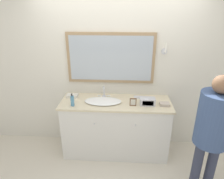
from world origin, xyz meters
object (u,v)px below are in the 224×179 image
at_px(person, 213,126).
at_px(picture_frame, 133,102).
at_px(soap_bottle, 72,101).
at_px(sink_basin, 103,101).
at_px(appliance_box, 148,101).

bearing_deg(person, picture_frame, 146.96).
distance_m(soap_bottle, person, 1.87).
relative_size(sink_basin, soap_bottle, 2.82).
height_order(appliance_box, person, person).
distance_m(picture_frame, person, 1.08).
bearing_deg(person, appliance_box, 137.22).
height_order(sink_basin, person, person).
height_order(sink_basin, appliance_box, sink_basin).
height_order(sink_basin, picture_frame, sink_basin).
height_order(appliance_box, picture_frame, picture_frame).
distance_m(appliance_box, picture_frame, 0.22).
bearing_deg(soap_bottle, appliance_box, 5.37).
bearing_deg(appliance_box, soap_bottle, -174.63).
xyz_separation_m(sink_basin, picture_frame, (0.45, -0.10, 0.04)).
bearing_deg(picture_frame, soap_bottle, -176.47).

